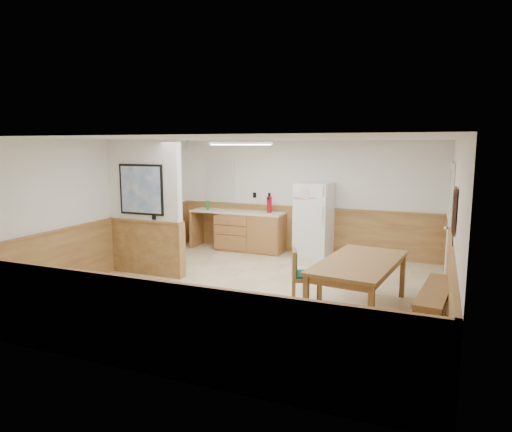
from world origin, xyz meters
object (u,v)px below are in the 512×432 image
at_px(dining_table, 359,267).
at_px(dining_bench, 435,296).
at_px(soap_bottle, 208,205).
at_px(fire_extinguisher, 269,204).
at_px(dining_chair, 301,272).
at_px(refrigerator, 314,220).

xyz_separation_m(dining_table, dining_bench, (1.04, 0.02, -0.32)).
xyz_separation_m(dining_table, soap_bottle, (-4.01, 2.92, 0.35)).
height_order(fire_extinguisher, soap_bottle, fire_extinguisher).
bearing_deg(dining_bench, dining_chair, -171.73).
height_order(dining_table, fire_extinguisher, fire_extinguisher).
distance_m(fire_extinguisher, soap_bottle, 1.52).
bearing_deg(fire_extinguisher, dining_table, -61.77).
bearing_deg(soap_bottle, dining_chair, -43.17).
xyz_separation_m(refrigerator, dining_chair, (0.58, -2.93, -0.31)).
height_order(dining_bench, fire_extinguisher, fire_extinguisher).
relative_size(refrigerator, dining_table, 0.77).
height_order(refrigerator, fire_extinguisher, refrigerator).
distance_m(dining_bench, fire_extinguisher, 4.67).
bearing_deg(dining_bench, dining_table, -172.30).
distance_m(refrigerator, dining_table, 3.24).
bearing_deg(dining_chair, refrigerator, 81.71).
xyz_separation_m(dining_table, dining_chair, (-0.86, -0.03, -0.17)).
bearing_deg(refrigerator, dining_chair, -75.16).
relative_size(dining_chair, fire_extinguisher, 1.91).
bearing_deg(dining_bench, fire_extinguisher, 146.75).
xyz_separation_m(refrigerator, fire_extinguisher, (-1.05, 0.08, 0.29)).
bearing_deg(dining_table, dining_bench, 8.26).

